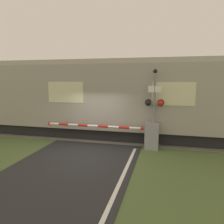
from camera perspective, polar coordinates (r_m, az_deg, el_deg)
The scene contains 5 objects.
ground_plane at distance 9.44m, azimuth -6.59°, elevation -10.59°, with size 80.00×80.00×0.00m, color #4C6033.
track_bed at distance 12.19m, azimuth -1.57°, elevation -5.96°, with size 36.00×3.20×0.13m.
train at distance 12.39m, azimuth -9.08°, elevation 3.79°, with size 18.66×2.87×4.05m.
crossing_barrier at distance 9.89m, azimuth 7.98°, elevation -5.78°, with size 5.39×0.44×1.19m.
signal_post at distance 9.73m, azimuth 10.99°, elevation 2.00°, with size 0.83×0.26×3.52m.
Camera 1 is at (3.16, -8.33, 3.11)m, focal length 35.00 mm.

